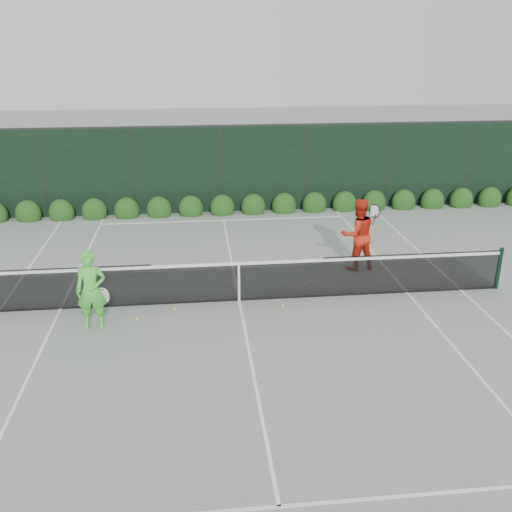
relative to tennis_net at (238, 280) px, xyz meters
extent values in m
plane|color=gray|center=(0.02, 0.00, -0.53)|extent=(80.00, 80.00, 0.00)
cylinder|color=black|center=(6.42, 0.00, 0.00)|extent=(0.10, 0.10, 1.07)
cube|color=black|center=(-4.18, 0.00, -0.02)|extent=(4.40, 0.01, 1.02)
cube|color=black|center=(0.02, 0.00, -0.05)|extent=(4.00, 0.01, 0.96)
cube|color=black|center=(4.22, 0.00, -0.02)|extent=(4.40, 0.01, 1.02)
cube|color=white|center=(0.02, 0.00, 0.41)|extent=(12.80, 0.03, 0.07)
cube|color=black|center=(0.02, 0.00, -0.51)|extent=(12.80, 0.02, 0.04)
cube|color=white|center=(0.02, 0.00, -0.07)|extent=(0.05, 0.03, 0.91)
imported|color=#4BD53E|center=(-3.16, -0.98, 0.34)|extent=(0.65, 0.44, 1.74)
torus|color=white|center=(-2.96, -0.88, 0.15)|extent=(0.30, 0.07, 0.30)
cylinder|color=black|center=(-2.96, -0.88, -0.09)|extent=(0.10, 0.03, 0.30)
imported|color=red|center=(3.32, 1.68, 0.43)|extent=(1.04, 0.87, 1.93)
torus|color=black|center=(3.67, 1.48, 1.13)|extent=(0.27, 0.17, 0.30)
cylinder|color=black|center=(3.67, 1.48, 0.89)|extent=(0.10, 0.03, 0.30)
cube|color=white|center=(5.51, 0.00, -0.53)|extent=(0.06, 23.77, 0.01)
cube|color=white|center=(-4.09, 0.00, -0.53)|extent=(0.06, 23.77, 0.01)
cube|color=white|center=(4.14, 0.00, -0.53)|extent=(0.06, 23.77, 0.01)
cube|color=white|center=(0.02, 11.88, -0.53)|extent=(11.03, 0.06, 0.01)
cube|color=white|center=(0.02, 6.40, -0.53)|extent=(8.23, 0.06, 0.01)
cube|color=white|center=(0.02, -6.40, -0.53)|extent=(8.23, 0.06, 0.01)
cube|color=white|center=(0.02, 0.00, -0.53)|extent=(0.06, 12.80, 0.01)
cube|color=black|center=(0.02, 7.50, 0.97)|extent=(32.00, 0.06, 3.00)
cube|color=#262826|center=(0.02, 7.50, 2.50)|extent=(32.00, 0.06, 0.06)
cylinder|color=#262826|center=(-5.98, 7.50, 0.97)|extent=(0.08, 0.08, 3.00)
cylinder|color=#262826|center=(-2.98, 7.50, 0.97)|extent=(0.08, 0.08, 3.00)
cylinder|color=#262826|center=(0.02, 7.50, 0.97)|extent=(0.08, 0.08, 3.00)
cylinder|color=#262826|center=(3.02, 7.50, 0.97)|extent=(0.08, 0.08, 3.00)
cylinder|color=#262826|center=(6.02, 7.50, 0.97)|extent=(0.08, 0.08, 3.00)
cylinder|color=#262826|center=(9.02, 7.50, 0.97)|extent=(0.08, 0.08, 3.00)
ellipsoid|color=#1A3D10|center=(-6.58, 7.15, -0.30)|extent=(0.86, 0.65, 0.94)
ellipsoid|color=#1A3D10|center=(-5.48, 7.15, -0.30)|extent=(0.86, 0.65, 0.94)
ellipsoid|color=#1A3D10|center=(-4.38, 7.15, -0.30)|extent=(0.86, 0.65, 0.94)
ellipsoid|color=#1A3D10|center=(-3.28, 7.15, -0.30)|extent=(0.86, 0.65, 0.94)
ellipsoid|color=#1A3D10|center=(-2.18, 7.15, -0.30)|extent=(0.86, 0.65, 0.94)
ellipsoid|color=#1A3D10|center=(-1.08, 7.15, -0.30)|extent=(0.86, 0.65, 0.94)
ellipsoid|color=#1A3D10|center=(0.02, 7.15, -0.30)|extent=(0.86, 0.65, 0.94)
ellipsoid|color=#1A3D10|center=(1.12, 7.15, -0.30)|extent=(0.86, 0.65, 0.94)
ellipsoid|color=#1A3D10|center=(2.22, 7.15, -0.30)|extent=(0.86, 0.65, 0.94)
ellipsoid|color=#1A3D10|center=(3.32, 7.15, -0.30)|extent=(0.86, 0.65, 0.94)
ellipsoid|color=#1A3D10|center=(4.42, 7.15, -0.30)|extent=(0.86, 0.65, 0.94)
ellipsoid|color=#1A3D10|center=(5.52, 7.15, -0.30)|extent=(0.86, 0.65, 0.94)
ellipsoid|color=#1A3D10|center=(6.62, 7.15, -0.30)|extent=(0.86, 0.65, 0.94)
ellipsoid|color=#1A3D10|center=(7.72, 7.15, -0.30)|extent=(0.86, 0.65, 0.94)
ellipsoid|color=#1A3D10|center=(8.82, 7.15, -0.30)|extent=(0.86, 0.65, 0.94)
ellipsoid|color=#1A3D10|center=(9.92, 7.15, -0.30)|extent=(0.86, 0.65, 0.94)
sphere|color=#D8F736|center=(-2.30, -0.75, -0.50)|extent=(0.07, 0.07, 0.07)
sphere|color=#D8F736|center=(-1.47, -0.36, -0.50)|extent=(0.07, 0.07, 0.07)
sphere|color=#D8F736|center=(-0.18, 0.83, -0.50)|extent=(0.07, 0.07, 0.07)
sphere|color=#D8F736|center=(2.54, 0.21, -0.50)|extent=(0.07, 0.07, 0.07)
sphere|color=#D8F736|center=(1.00, -0.44, -0.50)|extent=(0.07, 0.07, 0.07)
sphere|color=#D8F736|center=(1.90, 0.74, -0.50)|extent=(0.07, 0.07, 0.07)
camera|label=1|loc=(-0.93, -12.19, 5.28)|focal=40.00mm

